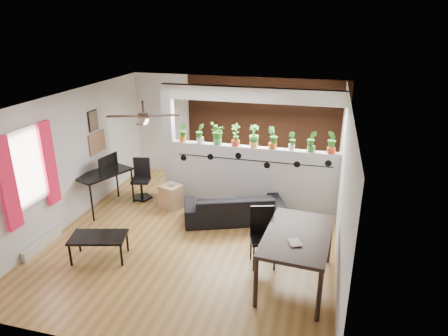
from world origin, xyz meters
TOP-DOWN VIEW (x-y plane):
  - room_shell at (0.00, 0.00)m, footprint 6.30×7.10m
  - partition_wall at (0.80, 1.50)m, footprint 3.60×0.18m
  - ceiling_header at (0.80, 1.50)m, footprint 3.60×0.18m
  - pier_column at (-1.11, 1.50)m, footprint 0.22×0.20m
  - brick_panel at (0.80, 2.97)m, footprint 3.90×0.05m
  - vine_decal at (0.80, 1.40)m, footprint 3.31×0.01m
  - window_assembly at (-2.56, -1.20)m, footprint 0.09×1.30m
  - baseboard_heater at (-2.54, -1.20)m, footprint 0.08×1.00m
  - corkboard at (-2.58, 0.95)m, footprint 0.03×0.60m
  - framed_art at (-2.58, 0.90)m, footprint 0.03×0.34m
  - ceiling_fan at (-0.80, -0.30)m, footprint 1.19×1.19m
  - potted_plant_0 at (-0.78, 1.50)m, footprint 0.25×0.26m
  - potted_plant_1 at (-0.39, 1.50)m, footprint 0.29×0.27m
  - potted_plant_2 at (0.01, 1.50)m, footprint 0.21×0.26m
  - potted_plant_3 at (0.41, 1.50)m, footprint 0.28×0.23m
  - potted_plant_4 at (0.80, 1.50)m, footprint 0.28×0.24m
  - potted_plant_5 at (1.20, 1.50)m, footprint 0.27×0.23m
  - potted_plant_6 at (1.59, 1.50)m, footprint 0.24×0.23m
  - potted_plant_7 at (1.99, 1.50)m, footprint 0.24×0.20m
  - potted_plant_8 at (2.38, 1.50)m, footprint 0.25×0.29m
  - sofa at (0.56, 0.72)m, footprint 2.05×1.38m
  - cube_shelf at (-0.89, 0.93)m, footprint 0.53×0.50m
  - cup at (-0.84, 0.93)m, footprint 0.12×0.12m
  - computer_desk at (-2.25, 0.54)m, footprint 0.99×1.30m
  - monitor at (-2.25, 0.69)m, footprint 0.33×0.11m
  - office_chair at (-1.72, 1.21)m, footprint 0.48×0.48m
  - dining_table at (1.97, -1.06)m, footprint 1.08×1.65m
  - book at (1.87, -1.36)m, footprint 0.24×0.27m
  - folding_chair at (1.37, -0.63)m, footprint 0.52×0.52m
  - coffee_table at (-1.34, -1.24)m, footprint 1.03×0.74m

SIDE VIEW (x-z plane):
  - baseboard_heater at x=-2.54m, z-range 0.00..0.18m
  - cube_shelf at x=-0.89m, z-range 0.00..0.52m
  - sofa at x=0.56m, z-range 0.00..0.56m
  - coffee_table at x=-1.34m, z-range 0.17..0.61m
  - office_chair at x=-1.72m, z-range -0.05..0.87m
  - cup at x=-0.84m, z-range 0.52..0.61m
  - folding_chair at x=1.37m, z-range 0.09..1.10m
  - partition_wall at x=0.80m, z-range 0.00..1.35m
  - computer_desk at x=-2.25m, z-range 0.34..1.17m
  - dining_table at x=1.97m, z-range 0.34..1.20m
  - book at x=1.87m, z-range 0.86..0.89m
  - monitor at x=-2.25m, z-range 0.83..1.02m
  - vine_decal at x=0.80m, z-range 0.93..1.23m
  - room_shell at x=0.00m, z-range -0.15..2.75m
  - pier_column at x=-1.11m, z-range 0.00..2.60m
  - brick_panel at x=0.80m, z-range 0.00..2.60m
  - corkboard at x=-2.58m, z-range 1.12..1.58m
  - window_assembly at x=-2.56m, z-range 0.73..2.28m
  - potted_plant_6 at x=1.59m, z-range 1.36..1.74m
  - potted_plant_0 at x=-0.78m, z-range 1.36..1.77m
  - potted_plant_1 at x=-0.39m, z-range 1.36..1.80m
  - potted_plant_7 at x=1.99m, z-range 1.36..1.81m
  - potted_plant_5 at x=1.20m, z-range 1.36..1.82m
  - potted_plant_4 at x=0.80m, z-range 1.36..1.83m
  - potted_plant_8 at x=2.38m, z-range 1.36..1.83m
  - potted_plant_2 at x=0.01m, z-range 1.36..1.84m
  - potted_plant_3 at x=0.41m, z-range 1.36..1.84m
  - framed_art at x=-2.58m, z-range 1.63..2.07m
  - ceiling_fan at x=-0.80m, z-range 2.10..2.53m
  - ceiling_header at x=0.80m, z-range 2.30..2.60m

